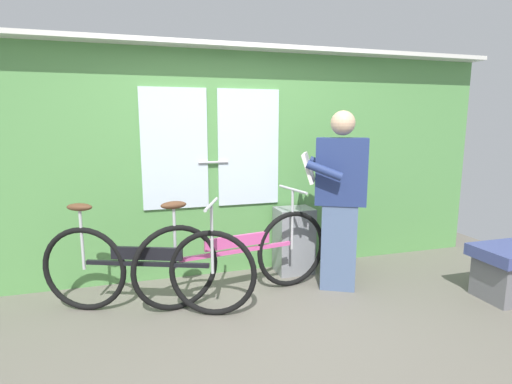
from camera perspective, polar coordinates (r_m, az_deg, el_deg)
The scene contains 6 objects.
ground_plane at distance 3.11m, azimuth 2.36°, elevation -18.92°, with size 6.46×4.02×0.04m, color #666056.
train_door_wall at distance 3.89m, azimuth -3.45°, elevation 4.81°, with size 5.46×0.28×2.17m.
bicycle_near_door at distance 3.27m, azimuth -15.29°, elevation -10.37°, with size 1.60×0.73×0.89m.
bicycle_leaning_behind at distance 3.43m, azimuth -2.73°, elevation -8.94°, with size 1.74×0.48×0.91m.
passenger_reading_newspaper at distance 3.58m, azimuth 11.68°, elevation -0.77°, with size 0.61×0.55×1.57m.
trash_bin_by_wall at distance 4.02m, azimuth 5.38°, elevation -6.82°, with size 0.36×0.28×0.65m, color gray.
Camera 1 is at (-0.91, -2.57, 1.48)m, focal length 28.21 mm.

